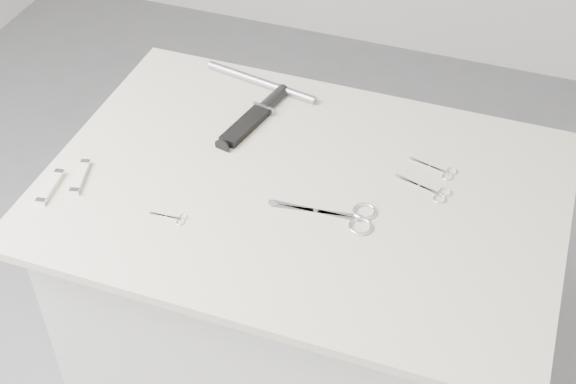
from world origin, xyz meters
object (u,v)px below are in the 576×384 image
(plinth, at_px, (301,336))
(embroidery_scissors_a, at_px, (432,191))
(pocket_knife_a, at_px, (50,187))
(large_shears, at_px, (346,216))
(sheathed_knife, at_px, (258,113))
(tiny_scissors, at_px, (173,218))
(embroidery_scissors_b, at_px, (440,170))
(metal_rail, at_px, (261,82))
(pocket_knife_b, at_px, (80,177))

(plinth, xyz_separation_m, embroidery_scissors_a, (0.24, 0.07, 0.47))
(embroidery_scissors_a, distance_m, pocket_knife_a, 0.74)
(large_shears, relative_size, sheathed_knife, 0.89)
(tiny_scissors, height_order, pocket_knife_a, pocket_knife_a)
(embroidery_scissors_a, xyz_separation_m, embroidery_scissors_b, (0.00, 0.07, -0.00))
(sheathed_knife, relative_size, pocket_knife_a, 2.30)
(metal_rail, bearing_deg, embroidery_scissors_a, -26.76)
(embroidery_scissors_a, relative_size, pocket_knife_a, 1.16)
(plinth, distance_m, embroidery_scissors_b, 0.55)
(embroidery_scissors_b, xyz_separation_m, sheathed_knife, (-0.40, 0.04, 0.01))
(tiny_scissors, bearing_deg, pocket_knife_a, 177.61)
(plinth, height_order, embroidery_scissors_a, embroidery_scissors_a)
(plinth, distance_m, large_shears, 0.49)
(embroidery_scissors_a, relative_size, metal_rail, 0.41)
(sheathed_knife, xyz_separation_m, pocket_knife_a, (-0.29, -0.35, -0.00))
(plinth, relative_size, embroidery_scissors_a, 7.89)
(embroidery_scissors_a, relative_size, sheathed_knife, 0.51)
(large_shears, relative_size, embroidery_scissors_a, 1.76)
(plinth, height_order, pocket_knife_b, pocket_knife_b)
(plinth, relative_size, metal_rail, 3.24)
(plinth, bearing_deg, metal_rail, 124.48)
(large_shears, xyz_separation_m, pocket_knife_b, (-0.52, -0.07, 0.00))
(plinth, distance_m, tiny_scissors, 0.54)
(plinth, bearing_deg, embroidery_scissors_b, 29.41)
(pocket_knife_b, bearing_deg, metal_rail, -43.42)
(sheathed_knife, xyz_separation_m, pocket_knife_b, (-0.25, -0.31, -0.00))
(plinth, relative_size, pocket_knife_a, 9.17)
(pocket_knife_b, bearing_deg, pocket_knife_a, 123.67)
(large_shears, relative_size, metal_rail, 0.72)
(sheathed_knife, height_order, pocket_knife_b, sheathed_knife)
(large_shears, relative_size, embroidery_scissors_b, 2.02)
(metal_rail, bearing_deg, plinth, -55.52)
(embroidery_scissors_a, height_order, embroidery_scissors_b, same)
(embroidery_scissors_b, relative_size, pocket_knife_a, 1.01)
(pocket_knife_a, height_order, pocket_knife_b, same)
(large_shears, distance_m, tiny_scissors, 0.32)
(large_shears, xyz_separation_m, embroidery_scissors_b, (0.14, 0.19, -0.00))
(pocket_knife_a, bearing_deg, pocket_knife_b, -47.99)
(plinth, height_order, embroidery_scissors_b, embroidery_scissors_b)
(embroidery_scissors_b, bearing_deg, pocket_knife_a, -142.46)
(embroidery_scissors_a, distance_m, metal_rail, 0.49)
(large_shears, height_order, pocket_knife_b, pocket_knife_b)
(plinth, distance_m, metal_rail, 0.59)
(plinth, bearing_deg, embroidery_scissors_a, 16.22)
(large_shears, height_order, embroidery_scissors_a, large_shears)
(sheathed_knife, relative_size, metal_rail, 0.81)
(metal_rail, bearing_deg, embroidery_scissors_b, -19.33)
(plinth, relative_size, tiny_scissors, 12.51)
(pocket_knife_a, distance_m, metal_rail, 0.53)
(large_shears, bearing_deg, embroidery_scissors_b, 48.31)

